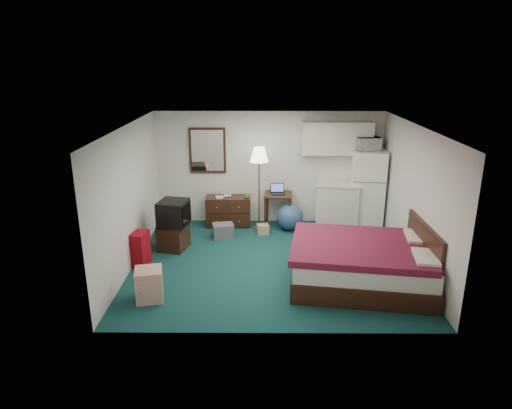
{
  "coord_description": "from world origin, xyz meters",
  "views": [
    {
      "loc": [
        -0.22,
        -7.65,
        3.61
      ],
      "look_at": [
        -0.27,
        0.35,
        1.01
      ],
      "focal_mm": 32.0,
      "sensor_mm": 36.0,
      "label": 1
    }
  ],
  "objects_px": {
    "bed": "(362,264)",
    "floor_lamp": "(259,189)",
    "fridge": "(367,189)",
    "dresser": "(228,211)",
    "tv_stand": "(173,237)",
    "kitchen_counter": "(338,205)",
    "desk": "(278,210)",
    "suitcase": "(140,249)"
  },
  "relations": [
    {
      "from": "kitchen_counter",
      "to": "tv_stand",
      "type": "bearing_deg",
      "value": -147.88
    },
    {
      "from": "dresser",
      "to": "desk",
      "type": "xyz_separation_m",
      "value": [
        1.1,
        -0.03,
        0.04
      ]
    },
    {
      "from": "dresser",
      "to": "suitcase",
      "type": "relative_size",
      "value": 1.55
    },
    {
      "from": "floor_lamp",
      "to": "kitchen_counter",
      "type": "distance_m",
      "value": 1.79
    },
    {
      "from": "dresser",
      "to": "kitchen_counter",
      "type": "distance_m",
      "value": 2.43
    },
    {
      "from": "kitchen_counter",
      "to": "fridge",
      "type": "bearing_deg",
      "value": 8.93
    },
    {
      "from": "desk",
      "to": "fridge",
      "type": "height_order",
      "value": "fridge"
    },
    {
      "from": "kitchen_counter",
      "to": "bed",
      "type": "relative_size",
      "value": 0.44
    },
    {
      "from": "dresser",
      "to": "floor_lamp",
      "type": "xyz_separation_m",
      "value": [
        0.68,
        -0.21,
        0.57
      ]
    },
    {
      "from": "kitchen_counter",
      "to": "fridge",
      "type": "relative_size",
      "value": 0.57
    },
    {
      "from": "dresser",
      "to": "fridge",
      "type": "relative_size",
      "value": 0.57
    },
    {
      "from": "bed",
      "to": "suitcase",
      "type": "bearing_deg",
      "value": 178.39
    },
    {
      "from": "desk",
      "to": "tv_stand",
      "type": "relative_size",
      "value": 1.38
    },
    {
      "from": "dresser",
      "to": "bed",
      "type": "relative_size",
      "value": 0.44
    },
    {
      "from": "fridge",
      "to": "tv_stand",
      "type": "xyz_separation_m",
      "value": [
        -4.03,
        -1.24,
        -0.61
      ]
    },
    {
      "from": "fridge",
      "to": "bed",
      "type": "bearing_deg",
      "value": -94.93
    },
    {
      "from": "fridge",
      "to": "tv_stand",
      "type": "height_order",
      "value": "fridge"
    },
    {
      "from": "fridge",
      "to": "suitcase",
      "type": "relative_size",
      "value": 2.74
    },
    {
      "from": "bed",
      "to": "dresser",
      "type": "bearing_deg",
      "value": 139.51
    },
    {
      "from": "dresser",
      "to": "floor_lamp",
      "type": "bearing_deg",
      "value": -19.05
    },
    {
      "from": "floor_lamp",
      "to": "fridge",
      "type": "relative_size",
      "value": 1.05
    },
    {
      "from": "bed",
      "to": "kitchen_counter",
      "type": "bearing_deg",
      "value": 97.96
    },
    {
      "from": "dresser",
      "to": "tv_stand",
      "type": "relative_size",
      "value": 1.8
    },
    {
      "from": "desk",
      "to": "suitcase",
      "type": "xyz_separation_m",
      "value": [
        -2.56,
        -2.04,
        -0.06
      ]
    },
    {
      "from": "dresser",
      "to": "tv_stand",
      "type": "xyz_separation_m",
      "value": [
        -1.0,
        -1.32,
        -0.08
      ]
    },
    {
      "from": "kitchen_counter",
      "to": "tv_stand",
      "type": "distance_m",
      "value": 3.65
    },
    {
      "from": "desk",
      "to": "fridge",
      "type": "bearing_deg",
      "value": 4.06
    },
    {
      "from": "bed",
      "to": "fridge",
      "type": "bearing_deg",
      "value": 85.21
    },
    {
      "from": "dresser",
      "to": "suitcase",
      "type": "xyz_separation_m",
      "value": [
        -1.45,
        -2.06,
        -0.02
      ]
    },
    {
      "from": "fridge",
      "to": "dresser",
      "type": "bearing_deg",
      "value": -172.79
    },
    {
      "from": "kitchen_counter",
      "to": "fridge",
      "type": "distance_m",
      "value": 0.72
    },
    {
      "from": "bed",
      "to": "floor_lamp",
      "type": "bearing_deg",
      "value": 132.42
    },
    {
      "from": "dresser",
      "to": "desk",
      "type": "relative_size",
      "value": 1.31
    },
    {
      "from": "floor_lamp",
      "to": "fridge",
      "type": "distance_m",
      "value": 2.35
    },
    {
      "from": "dresser",
      "to": "bed",
      "type": "height_order",
      "value": "bed"
    },
    {
      "from": "dresser",
      "to": "kitchen_counter",
      "type": "relative_size",
      "value": 1.0
    },
    {
      "from": "suitcase",
      "to": "fridge",
      "type": "bearing_deg",
      "value": 33.82
    },
    {
      "from": "floor_lamp",
      "to": "suitcase",
      "type": "height_order",
      "value": "floor_lamp"
    },
    {
      "from": "kitchen_counter",
      "to": "bed",
      "type": "height_order",
      "value": "kitchen_counter"
    },
    {
      "from": "dresser",
      "to": "bed",
      "type": "distance_m",
      "value": 3.65
    },
    {
      "from": "floor_lamp",
      "to": "desk",
      "type": "bearing_deg",
      "value": 24.17
    },
    {
      "from": "desk",
      "to": "bed",
      "type": "bearing_deg",
      "value": -59.46
    }
  ]
}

